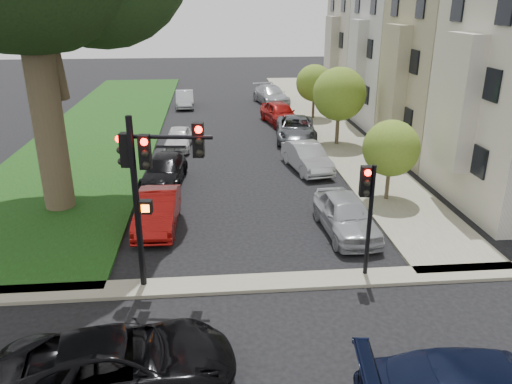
{
  "coord_description": "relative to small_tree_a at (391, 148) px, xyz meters",
  "views": [
    {
      "loc": [
        -1.53,
        -11.66,
        8.44
      ],
      "look_at": [
        0.0,
        5.0,
        2.0
      ],
      "focal_mm": 35.0,
      "sensor_mm": 36.0,
      "label": 1
    }
  ],
  "objects": [
    {
      "name": "car_parked_2",
      "position": [
        -2.31,
        10.78,
        -1.72
      ],
      "size": [
        3.09,
        5.59,
        1.48
      ],
      "primitive_type": "imported",
      "rotation": [
        0.0,
        0.0,
        -0.12
      ],
      "color": "#3F4247",
      "rests_on": "ground"
    },
    {
      "name": "car_parked_0",
      "position": [
        -2.68,
        -3.03,
        -1.7
      ],
      "size": [
        2.01,
        4.51,
        1.51
      ],
      "primitive_type": "imported",
      "rotation": [
        0.0,
        0.0,
        0.05
      ],
      "color": "#999BA0",
      "rests_on": "ground"
    },
    {
      "name": "sidewalk_cross",
      "position": [
        -6.2,
        -6.52,
        -2.4
      ],
      "size": [
        60.0,
        1.0,
        0.12
      ],
      "primitive_type": "cube",
      "color": "slate",
      "rests_on": "ground"
    },
    {
      "name": "small_tree_b",
      "position": [
        -0.0,
        9.24,
        0.74
      ],
      "size": [
        3.2,
        3.2,
        4.8
      ],
      "color": "brown",
      "rests_on": "ground"
    },
    {
      "name": "traffic_signal_secondary",
      "position": [
        -3.01,
        -6.33,
        0.2
      ],
      "size": [
        0.49,
        0.39,
        3.82
      ],
      "color": "black",
      "rests_on": "ground"
    },
    {
      "name": "car_parked_7",
      "position": [
        -9.73,
        9.47,
        -1.81
      ],
      "size": [
        1.64,
        3.82,
        1.29
      ],
      "primitive_type": "imported",
      "rotation": [
        0.0,
        0.0,
        -0.03
      ],
      "color": "silver",
      "rests_on": "ground"
    },
    {
      "name": "car_parked_6",
      "position": [
        -10.08,
        3.3,
        -1.79
      ],
      "size": [
        2.29,
        4.75,
        1.33
      ],
      "primitive_type": "imported",
      "rotation": [
        0.0,
        0.0,
        -0.09
      ],
      "color": "black",
      "rests_on": "ground"
    },
    {
      "name": "ground",
      "position": [
        -6.2,
        -8.52,
        -2.46
      ],
      "size": [
        140.0,
        140.0,
        0.0
      ],
      "primitive_type": "plane",
      "color": "black",
      "rests_on": "ground"
    },
    {
      "name": "traffic_signal_main",
      "position": [
        -9.57,
        -6.29,
        1.31
      ],
      "size": [
        2.68,
        0.7,
        5.46
      ],
      "color": "black",
      "rests_on": "ground"
    },
    {
      "name": "small_tree_a",
      "position": [
        0.0,
        0.0,
        0.0
      ],
      "size": [
        2.46,
        2.46,
        3.69
      ],
      "color": "brown",
      "rests_on": "ground"
    },
    {
      "name": "sidewalk_right",
      "position": [
        0.55,
        15.48,
        -2.4
      ],
      "size": [
        3.5,
        44.0,
        0.12
      ],
      "primitive_type": "cube",
      "color": "slate",
      "rests_on": "ground"
    },
    {
      "name": "car_parked_9",
      "position": [
        -9.87,
        22.18,
        -1.78
      ],
      "size": [
        1.65,
        4.2,
        1.36
      ],
      "primitive_type": "imported",
      "rotation": [
        0.0,
        0.0,
        0.05
      ],
      "color": "#999BA0",
      "rests_on": "ground"
    },
    {
      "name": "house_b",
      "position": [
        6.25,
        6.98,
        4.48
      ],
      "size": [
        7.7,
        7.55,
        15.97
      ],
      "color": "#B0A88B",
      "rests_on": "ground"
    },
    {
      "name": "car_parked_5",
      "position": [
        -9.94,
        -1.84,
        -1.74
      ],
      "size": [
        1.62,
        4.36,
        1.43
      ],
      "primitive_type": "imported",
      "rotation": [
        0.0,
        0.0,
        -0.03
      ],
      "color": "maroon",
      "rests_on": "ground"
    },
    {
      "name": "car_parked_3",
      "position": [
        -2.73,
        15.35,
        -1.66
      ],
      "size": [
        2.79,
        4.98,
        1.6
      ],
      "primitive_type": "imported",
      "rotation": [
        0.0,
        0.0,
        0.2
      ],
      "color": "maroon",
      "rests_on": "ground"
    },
    {
      "name": "car_cross_near",
      "position": [
        -10.0,
        -10.81,
        -1.72
      ],
      "size": [
        5.62,
        3.18,
        1.48
      ],
      "primitive_type": "imported",
      "rotation": [
        0.0,
        0.0,
        1.71
      ],
      "color": "black",
      "rests_on": "ground"
    },
    {
      "name": "car_parked_4",
      "position": [
        -2.44,
        22.97,
        -1.68
      ],
      "size": [
        3.13,
        5.64,
        1.55
      ],
      "primitive_type": "imported",
      "rotation": [
        0.0,
        0.0,
        0.19
      ],
      "color": "#999BA0",
      "rests_on": "ground"
    },
    {
      "name": "car_parked_1",
      "position": [
        -2.75,
        4.67,
        -1.75
      ],
      "size": [
        2.24,
        4.51,
        1.42
      ],
      "primitive_type": "imported",
      "rotation": [
        0.0,
        0.0,
        0.18
      ],
      "color": "#999BA0",
      "rests_on": "ground"
    },
    {
      "name": "small_tree_c",
      "position": [
        0.0,
        16.66,
        0.26
      ],
      "size": [
        2.72,
        2.72,
        4.08
      ],
      "color": "brown",
      "rests_on": "ground"
    },
    {
      "name": "house_c",
      "position": [
        6.25,
        14.48,
        4.48
      ],
      "size": [
        7.7,
        7.55,
        15.97
      ],
      "color": "#AFA7A1",
      "rests_on": "ground"
    },
    {
      "name": "grass_strip",
      "position": [
        -15.2,
        15.48,
        -2.4
      ],
      "size": [
        8.0,
        44.0,
        0.12
      ],
      "primitive_type": "cube",
      "color": "black",
      "rests_on": "ground"
    },
    {
      "name": "house_d",
      "position": [
        6.25,
        21.98,
        4.48
      ],
      "size": [
        7.7,
        7.55,
        15.97
      ],
      "color": "gray",
      "rests_on": "ground"
    }
  ]
}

